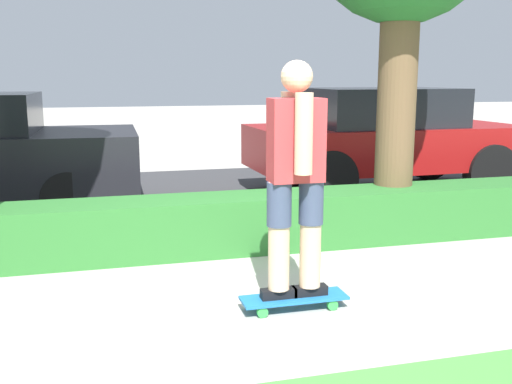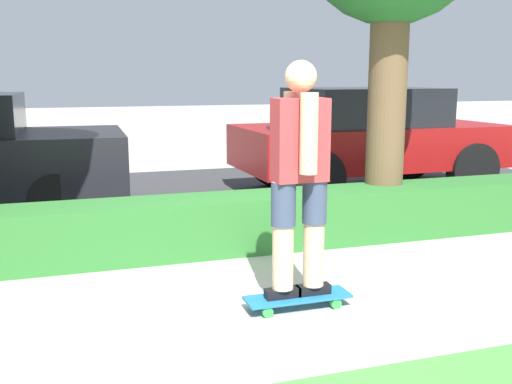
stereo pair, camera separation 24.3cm
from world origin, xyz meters
name	(u,v)px [view 2 (the right image)]	position (x,y,z in m)	size (l,w,h in m)	color
ground_plane	(271,311)	(0.00, 0.00, 0.00)	(60.00, 60.00, 0.00)	#ADA89E
street_asphalt	(170,199)	(0.00, 4.20, 0.00)	(12.86, 5.00, 0.01)	#38383A
hedge_row	(216,224)	(0.00, 1.60, 0.27)	(12.86, 0.60, 0.54)	#2D702D
skateboard	(298,298)	(0.21, -0.01, 0.08)	(0.78, 0.24, 0.10)	#1E6BAD
skater_person	(299,174)	(0.21, -0.01, 1.00)	(0.50, 0.43, 1.69)	black
parked_car_middle	(368,137)	(2.90, 3.94, 0.80)	(3.92, 1.86, 1.51)	maroon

